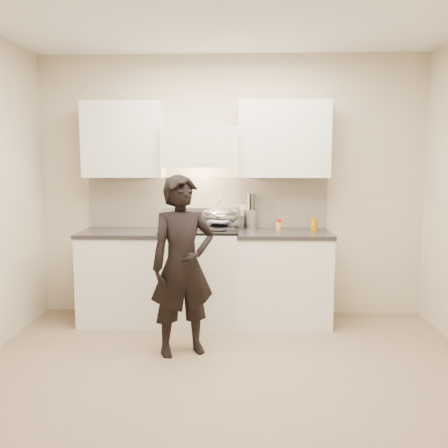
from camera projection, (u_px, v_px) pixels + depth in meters
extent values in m
plane|color=#887056|center=(226.00, 382.00, 3.65)|extent=(4.00, 4.00, 0.00)
cube|color=beige|center=(231.00, 186.00, 5.22)|extent=(4.00, 0.04, 2.70)
cube|color=beige|center=(211.00, 234.00, 1.75)|extent=(4.00, 0.04, 2.70)
cube|color=white|center=(207.00, 202.00, 5.24)|extent=(2.50, 0.02, 0.53)
cube|color=#9F9FA3|center=(202.00, 217.00, 5.22)|extent=(0.76, 0.08, 0.20)
cube|color=silver|center=(201.00, 147.00, 4.99)|extent=(0.76, 0.40, 0.40)
cylinder|color=silver|center=(199.00, 166.00, 4.83)|extent=(0.66, 0.02, 0.02)
cube|color=silver|center=(284.00, 140.00, 4.98)|extent=(0.90, 0.33, 0.75)
cube|color=silver|center=(124.00, 140.00, 5.04)|extent=(0.80, 0.33, 0.75)
cube|color=beige|center=(243.00, 210.00, 5.23)|extent=(0.08, 0.01, 0.12)
cube|color=silver|center=(200.00, 276.00, 5.02)|extent=(0.76, 0.65, 0.92)
cube|color=black|center=(200.00, 230.00, 4.96)|extent=(0.76, 0.65, 0.02)
cube|color=#B2B1C9|center=(217.00, 227.00, 5.07)|extent=(0.36, 0.34, 0.01)
cylinder|color=silver|center=(198.00, 250.00, 4.69)|extent=(0.62, 0.02, 0.02)
cylinder|color=black|center=(180.00, 230.00, 4.82)|extent=(0.18, 0.18, 0.01)
cylinder|color=black|center=(218.00, 230.00, 4.81)|extent=(0.18, 0.18, 0.01)
cylinder|color=black|center=(184.00, 226.00, 5.11)|extent=(0.18, 0.18, 0.01)
cylinder|color=black|center=(219.00, 226.00, 5.10)|extent=(0.18, 0.18, 0.01)
cube|color=silver|center=(283.00, 279.00, 4.99)|extent=(0.90, 0.65, 0.88)
cube|color=black|center=(284.00, 234.00, 4.94)|extent=(0.92, 0.67, 0.04)
cube|color=silver|center=(124.00, 278.00, 5.05)|extent=(0.80, 0.65, 0.88)
cube|color=black|center=(123.00, 233.00, 4.99)|extent=(0.82, 0.67, 0.04)
ellipsoid|color=silver|center=(221.00, 216.00, 5.08)|extent=(0.35, 0.35, 0.19)
torus|color=silver|center=(221.00, 212.00, 5.08)|extent=(0.37, 0.37, 0.02)
ellipsoid|color=beige|center=(221.00, 217.00, 5.09)|extent=(0.20, 0.20, 0.09)
cylinder|color=white|center=(215.00, 207.00, 4.93)|extent=(0.14, 0.24, 0.19)
cylinder|color=silver|center=(179.00, 221.00, 4.81)|extent=(0.32, 0.32, 0.17)
cube|color=silver|center=(163.00, 215.00, 4.76)|extent=(0.06, 0.04, 0.01)
cube|color=silver|center=(194.00, 214.00, 4.85)|extent=(0.06, 0.04, 0.01)
cylinder|color=#9F9FA3|center=(250.00, 219.00, 5.17)|extent=(0.14, 0.14, 0.19)
cylinder|color=black|center=(254.00, 210.00, 5.16)|extent=(0.02, 0.02, 0.34)
cylinder|color=white|center=(253.00, 210.00, 5.18)|extent=(0.02, 0.02, 0.34)
cylinder|color=#9F9FA3|center=(250.00, 209.00, 5.19)|extent=(0.02, 0.02, 0.34)
cylinder|color=black|center=(248.00, 210.00, 5.18)|extent=(0.02, 0.02, 0.34)
cylinder|color=#9F9FA3|center=(247.00, 210.00, 5.16)|extent=(0.02, 0.02, 0.34)
cylinder|color=white|center=(248.00, 210.00, 5.14)|extent=(0.02, 0.02, 0.34)
cylinder|color=black|center=(251.00, 210.00, 5.13)|extent=(0.02, 0.02, 0.34)
cylinder|color=#9F9FA3|center=(253.00, 210.00, 5.14)|extent=(0.02, 0.02, 0.34)
cylinder|color=gold|center=(279.00, 226.00, 5.08)|extent=(0.04, 0.04, 0.08)
cylinder|color=red|center=(279.00, 221.00, 5.07)|extent=(0.05, 0.05, 0.03)
cylinder|color=#A66904|center=(314.00, 224.00, 5.02)|extent=(0.07, 0.07, 0.12)
imported|color=black|center=(183.00, 266.00, 4.13)|extent=(0.65, 0.55, 1.50)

